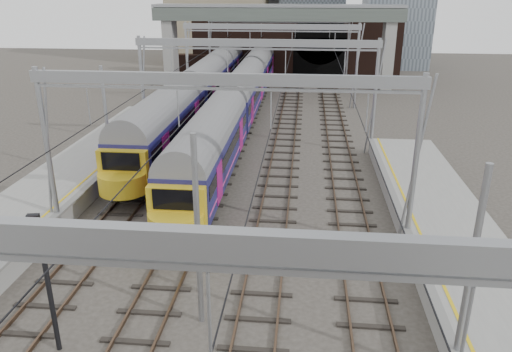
# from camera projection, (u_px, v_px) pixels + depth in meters

# --- Properties ---
(tracks) EXTENTS (14.40, 80.00, 0.22)m
(tracks) POSITION_uv_depth(u_px,v_px,m) (245.00, 185.00, 29.98)
(tracks) COLOR #4C3828
(tracks) RESTS_ON ground
(overhead_line) EXTENTS (16.80, 80.00, 8.00)m
(overhead_line) POSITION_uv_depth(u_px,v_px,m) (256.00, 59.00, 33.66)
(overhead_line) COLOR gray
(overhead_line) RESTS_ON ground
(retaining_wall) EXTENTS (28.00, 2.75, 9.00)m
(retaining_wall) POSITION_uv_depth(u_px,v_px,m) (291.00, 44.00, 62.61)
(retaining_wall) COLOR black
(retaining_wall) RESTS_ON ground
(overbridge) EXTENTS (28.00, 3.00, 9.25)m
(overbridge) POSITION_uv_depth(u_px,v_px,m) (277.00, 23.00, 56.17)
(overbridge) COLOR gray
(overbridge) RESTS_ON ground
(train_main) EXTENTS (2.67, 61.77, 4.64)m
(train_main) POSITION_uv_depth(u_px,v_px,m) (252.00, 79.00, 50.20)
(train_main) COLOR black
(train_main) RESTS_ON ground
(train_second) EXTENTS (2.76, 47.89, 4.76)m
(train_second) POSITION_uv_depth(u_px,v_px,m) (208.00, 82.00, 48.21)
(train_second) COLOR black
(train_second) RESTS_ON ground
(signal_near_left) EXTENTS (0.38, 0.47, 5.01)m
(signal_near_left) POSITION_uv_depth(u_px,v_px,m) (44.00, 268.00, 15.33)
(signal_near_left) COLOR black
(signal_near_left) RESTS_ON ground
(equip_cover_a) EXTENTS (0.92, 0.74, 0.10)m
(equip_cover_a) POSITION_uv_depth(u_px,v_px,m) (210.00, 258.00, 21.90)
(equip_cover_a) COLOR blue
(equip_cover_a) RESTS_ON ground
(equip_cover_b) EXTENTS (1.01, 0.85, 0.10)m
(equip_cover_b) POSITION_uv_depth(u_px,v_px,m) (260.00, 256.00, 22.07)
(equip_cover_b) COLOR blue
(equip_cover_b) RESTS_ON ground
(equip_cover_c) EXTENTS (1.00, 0.83, 0.10)m
(equip_cover_c) POSITION_uv_depth(u_px,v_px,m) (239.00, 268.00, 21.17)
(equip_cover_c) COLOR blue
(equip_cover_c) RESTS_ON ground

